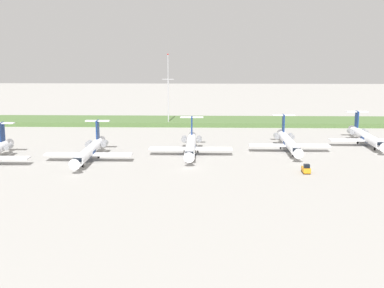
{
  "coord_description": "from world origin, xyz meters",
  "views": [
    {
      "loc": [
        3.51,
        -119.7,
        29.41
      ],
      "look_at": [
        0.0,
        14.06,
        3.0
      ],
      "focal_mm": 46.4,
      "sensor_mm": 36.0,
      "label": 1
    }
  ],
  "objects_px": {
    "regional_jet_fourth": "(289,142)",
    "antenna_mast": "(168,97)",
    "regional_jet_second": "(90,150)",
    "regional_jet_fifth": "(366,137)",
    "regional_jet_third": "(191,145)",
    "baggage_tug": "(306,169)"
  },
  "relations": [
    {
      "from": "regional_jet_third",
      "to": "antenna_mast",
      "type": "distance_m",
      "value": 50.56
    },
    {
      "from": "regional_jet_second",
      "to": "regional_jet_fifth",
      "type": "bearing_deg",
      "value": 15.58
    },
    {
      "from": "regional_jet_third",
      "to": "baggage_tug",
      "type": "height_order",
      "value": "regional_jet_third"
    },
    {
      "from": "regional_jet_third",
      "to": "regional_jet_fourth",
      "type": "height_order",
      "value": "same"
    },
    {
      "from": "regional_jet_fourth",
      "to": "antenna_mast",
      "type": "height_order",
      "value": "antenna_mast"
    },
    {
      "from": "antenna_mast",
      "to": "baggage_tug",
      "type": "bearing_deg",
      "value": -61.62
    },
    {
      "from": "regional_jet_third",
      "to": "antenna_mast",
      "type": "height_order",
      "value": "antenna_mast"
    },
    {
      "from": "regional_jet_third",
      "to": "baggage_tug",
      "type": "bearing_deg",
      "value": -36.64
    },
    {
      "from": "regional_jet_second",
      "to": "baggage_tug",
      "type": "xyz_separation_m",
      "value": [
        54.19,
        -12.68,
        -1.53
      ]
    },
    {
      "from": "regional_jet_fourth",
      "to": "regional_jet_fifth",
      "type": "xyz_separation_m",
      "value": [
        24.88,
        8.76,
        0.0
      ]
    },
    {
      "from": "baggage_tug",
      "to": "antenna_mast",
      "type": "bearing_deg",
      "value": 118.38
    },
    {
      "from": "regional_jet_fourth",
      "to": "baggage_tug",
      "type": "bearing_deg",
      "value": -90.18
    },
    {
      "from": "baggage_tug",
      "to": "regional_jet_fifth",
      "type": "bearing_deg",
      "value": 54.31
    },
    {
      "from": "regional_jet_fourth",
      "to": "regional_jet_fifth",
      "type": "height_order",
      "value": "same"
    },
    {
      "from": "regional_jet_third",
      "to": "regional_jet_fourth",
      "type": "bearing_deg",
      "value": 10.79
    },
    {
      "from": "antenna_mast",
      "to": "baggage_tug",
      "type": "height_order",
      "value": "antenna_mast"
    },
    {
      "from": "regional_jet_second",
      "to": "antenna_mast",
      "type": "bearing_deg",
      "value": 73.71
    },
    {
      "from": "regional_jet_second",
      "to": "baggage_tug",
      "type": "relative_size",
      "value": 9.69
    },
    {
      "from": "regional_jet_third",
      "to": "regional_jet_fifth",
      "type": "bearing_deg",
      "value": 14.94
    },
    {
      "from": "regional_jet_second",
      "to": "regional_jet_fourth",
      "type": "distance_m",
      "value": 55.88
    },
    {
      "from": "regional_jet_fourth",
      "to": "baggage_tug",
      "type": "distance_m",
      "value": 26.03
    },
    {
      "from": "regional_jet_third",
      "to": "antenna_mast",
      "type": "xyz_separation_m",
      "value": [
        -9.78,
        48.87,
        8.52
      ]
    }
  ]
}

